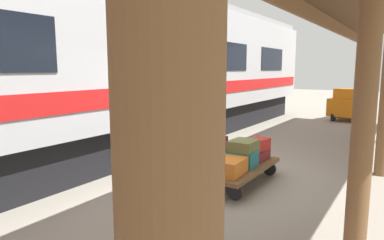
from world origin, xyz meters
The scene contains 16 objects.
ground_plane centered at (0.00, 0.00, 0.00)m, with size 60.00×60.00×0.00m, color gray.
train_car centered at (3.42, 0.00, 2.06)m, with size 3.02×20.32×4.00m.
luggage_cart centered at (0.03, 0.25, 0.29)m, with size 1.32×1.94×0.34m.
suitcase_orange_carryall centered at (-0.27, 0.79, 0.47)m, with size 0.46×0.64×0.26m, color #CC6B23.
suitcase_navy_fabric centered at (0.33, 0.25, 0.47)m, with size 0.47×0.55×0.26m, color navy.
suitcase_cream_canvas centered at (0.33, -0.28, 0.47)m, with size 0.41×0.55×0.27m, color beige.
suitcase_maroon_trunk centered at (-0.27, -0.28, 0.43)m, with size 0.43×0.59×0.18m, color maroon.
suitcase_gray_aluminum centered at (0.33, 0.79, 0.43)m, with size 0.47×0.47×0.20m, color #9EA0A5.
suitcase_teal_softside centered at (-0.27, 0.25, 0.48)m, with size 0.46×0.46×0.29m, color #1E666B.
suitcase_slate_roller centered at (0.33, 0.76, 0.64)m, with size 0.41×0.51×0.22m, color #4C515B.
suitcase_red_plastic centered at (-0.30, -0.32, 0.63)m, with size 0.31×0.56×0.22m, color #AD231E.
suitcase_olive_duffel centered at (-0.26, 0.22, 0.72)m, with size 0.44×0.52×0.18m, color brown.
suitcase_burgundy_valise centered at (0.32, 0.28, 0.71)m, with size 0.33×0.45×0.23m, color maroon.
porter_in_overalls centered at (0.90, 0.03, 0.93)m, with size 0.69×0.47×1.70m.
porter_by_door centered at (1.58, -0.15, 0.93)m, with size 0.73×0.56×1.70m.
baggage_tug centered at (-0.57, -9.29, 0.63)m, with size 1.43×1.89×1.30m.
Camera 1 is at (-2.77, 5.79, 2.09)m, focal length 31.93 mm.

